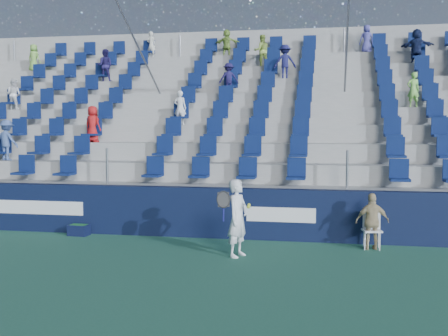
# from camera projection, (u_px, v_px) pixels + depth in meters

# --- Properties ---
(ground) EXTENTS (70.00, 70.00, 0.00)m
(ground) POSITION_uv_depth(u_px,v_px,m) (185.00, 271.00, 10.35)
(ground) COLOR #2B644C
(ground) RESTS_ON ground
(sponsor_wall) EXTENTS (24.00, 0.32, 1.20)m
(sponsor_wall) POSITION_uv_depth(u_px,v_px,m) (219.00, 213.00, 13.39)
(sponsor_wall) COLOR #0D1533
(sponsor_wall) RESTS_ON ground
(grandstand) EXTENTS (24.00, 8.17, 6.63)m
(grandstand) POSITION_uv_depth(u_px,v_px,m) (250.00, 142.00, 18.26)
(grandstand) COLOR #A5A5A0
(grandstand) RESTS_ON ground
(tennis_player) EXTENTS (0.69, 0.67, 1.59)m
(tennis_player) POSITION_uv_depth(u_px,v_px,m) (238.00, 218.00, 11.42)
(tennis_player) COLOR white
(tennis_player) RESTS_ON ground
(line_judge_chair) EXTENTS (0.45, 0.46, 0.88)m
(line_judge_chair) POSITION_uv_depth(u_px,v_px,m) (372.00, 225.00, 12.23)
(line_judge_chair) COLOR white
(line_judge_chair) RESTS_ON ground
(line_judge) EXTENTS (0.76, 0.41, 1.23)m
(line_judge) POSITION_uv_depth(u_px,v_px,m) (372.00, 221.00, 12.09)
(line_judge) COLOR tan
(line_judge) RESTS_ON ground
(ball_bin) EXTENTS (0.51, 0.35, 0.27)m
(ball_bin) POSITION_uv_depth(u_px,v_px,m) (79.00, 229.00, 13.68)
(ball_bin) COLOR black
(ball_bin) RESTS_ON ground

